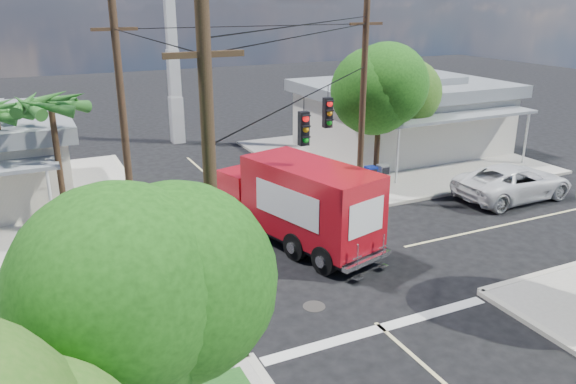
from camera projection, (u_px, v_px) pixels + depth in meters
ground at (312, 267)px, 19.87m from camera, size 120.00×120.00×0.00m
sidewalk_ne at (388, 156)px, 33.55m from camera, size 14.12×14.12×0.14m
road_markings at (333, 285)px, 18.61m from camera, size 32.00×32.00×0.01m
building_ne at (402, 114)px, 34.40m from camera, size 11.80×10.20×4.50m
radio_tower at (173, 55)px, 35.30m from camera, size 0.80×0.80×17.00m
tree_sw_front at (153, 301)px, 9.18m from camera, size 3.88×3.78×6.03m
tree_ne_front at (381, 92)px, 27.01m from camera, size 4.21×4.14×6.66m
tree_ne_back at (397, 93)px, 30.13m from camera, size 3.77×3.66×5.82m
palm_nw_front at (51, 107)px, 21.58m from camera, size 3.01×3.08×5.59m
utility_poles at (251, 133)px, 19.07m from camera, size 12.00×10.68×9.00m
vending_boxes at (371, 177)px, 27.57m from camera, size 1.90×0.50×1.10m
delivery_truck at (298, 202)px, 21.36m from camera, size 4.19×7.92×3.29m
parked_car at (514, 182)px, 26.46m from camera, size 5.94×2.81×1.64m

